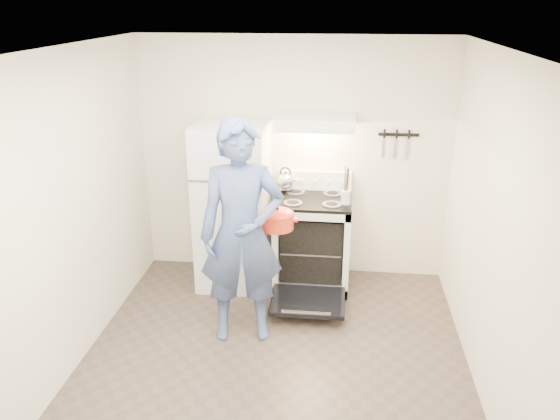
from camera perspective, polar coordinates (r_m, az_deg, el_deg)
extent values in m
plane|color=#4A3C33|center=(4.63, -0.81, -16.24)|extent=(3.60, 3.60, 0.00)
cube|color=beige|center=(5.68, 1.41, 5.25)|extent=(3.20, 0.02, 2.50)
cube|color=white|center=(5.56, -4.91, 0.46)|extent=(0.70, 0.70, 1.70)
cube|color=white|center=(5.64, 3.38, -3.48)|extent=(0.76, 0.65, 0.92)
cube|color=black|center=(5.46, 3.48, 1.05)|extent=(0.76, 0.65, 0.03)
cube|color=white|center=(5.69, 3.67, 3.12)|extent=(0.76, 0.07, 0.20)
cube|color=black|center=(5.27, 2.92, -9.50)|extent=(0.70, 0.54, 0.04)
cube|color=slate|center=(5.65, 3.37, -3.67)|extent=(0.60, 0.52, 0.01)
cube|color=white|center=(5.31, 3.72, 9.19)|extent=(0.76, 0.50, 0.12)
cube|color=black|center=(5.60, 12.29, 7.71)|extent=(0.40, 0.02, 0.03)
cylinder|color=#866C4C|center=(5.71, 4.26, -3.23)|extent=(0.36, 0.36, 0.02)
cylinder|color=silver|center=(5.24, 6.89, 1.35)|extent=(0.10, 0.10, 0.13)
imported|color=navy|center=(4.58, -4.02, -2.52)|extent=(0.79, 0.59, 1.95)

